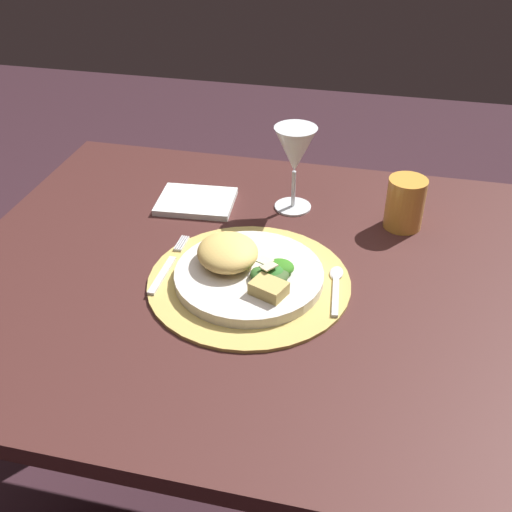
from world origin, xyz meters
TOP-DOWN VIEW (x-y plane):
  - dining_table at (0.00, 0.00)m, footprint 1.12×0.84m
  - placemat at (-0.05, -0.04)m, footprint 0.33×0.33m
  - dinner_plate at (-0.05, -0.04)m, footprint 0.24×0.24m
  - pasta_serving at (-0.09, -0.02)m, footprint 0.13×0.14m
  - salad_greens at (-0.01, -0.05)m, footprint 0.08×0.08m
  - bread_piece at (-0.01, -0.09)m, footprint 0.06×0.06m
  - fork at (-0.19, -0.04)m, footprint 0.01×0.17m
  - spoon at (0.09, -0.02)m, footprint 0.03×0.13m
  - napkin at (-0.21, 0.19)m, footprint 0.16×0.13m
  - wine_glass at (-0.02, 0.22)m, footprint 0.08×0.08m
  - amber_tumbler at (0.19, 0.20)m, footprint 0.07×0.07m

SIDE VIEW (x-z plane):
  - dining_table at x=0.00m, z-range 0.19..0.94m
  - placemat at x=-0.05m, z-range 0.75..0.75m
  - napkin at x=-0.21m, z-range 0.75..0.76m
  - fork at x=-0.19m, z-range 0.75..0.76m
  - spoon at x=0.09m, z-range 0.75..0.76m
  - dinner_plate at x=-0.05m, z-range 0.75..0.77m
  - salad_greens at x=-0.01m, z-range 0.77..0.80m
  - bread_piece at x=-0.01m, z-range 0.77..0.79m
  - pasta_serving at x=-0.09m, z-range 0.77..0.81m
  - amber_tumbler at x=0.19m, z-range 0.75..0.84m
  - wine_glass at x=-0.02m, z-range 0.78..0.95m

